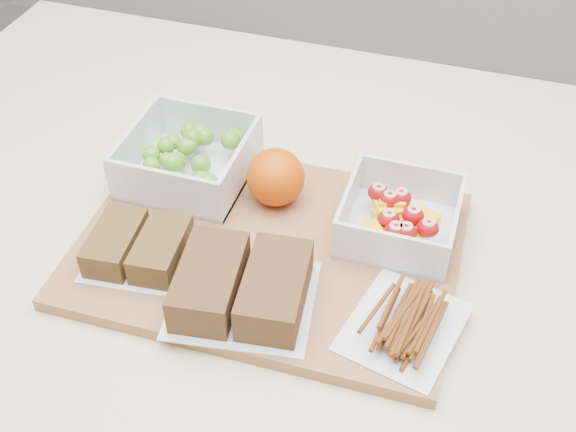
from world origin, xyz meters
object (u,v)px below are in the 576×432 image
object	(u,v)px
pretzel_bag	(405,319)
fruit_container	(399,219)
orange	(276,177)
sandwich_bag_center	(242,286)
cutting_board	(269,249)
grape_container	(191,159)
sandwich_bag_left	(138,247)

from	to	relation	value
pretzel_bag	fruit_container	bearing A→B (deg)	104.01
orange	sandwich_bag_center	bearing A→B (deg)	-83.80
cutting_board	grape_container	distance (m)	0.16
fruit_container	sandwich_bag_left	xyz separation A→B (m)	(-0.26, -0.13, -0.00)
sandwich_bag_center	fruit_container	bearing A→B (deg)	48.29
cutting_board	pretzel_bag	xyz separation A→B (m)	(0.17, -0.07, 0.02)
sandwich_bag_left	pretzel_bag	world-z (taller)	sandwich_bag_left
sandwich_bag_center	orange	bearing A→B (deg)	96.20
grape_container	sandwich_bag_left	world-z (taller)	grape_container
pretzel_bag	sandwich_bag_center	bearing A→B (deg)	-174.83
grape_container	sandwich_bag_left	xyz separation A→B (m)	(0.00, -0.15, -0.01)
sandwich_bag_center	pretzel_bag	size ratio (longest dim) A/B	1.13
orange	fruit_container	bearing A→B (deg)	-4.59
fruit_container	sandwich_bag_left	distance (m)	0.29
sandwich_bag_center	pretzel_bag	world-z (taller)	sandwich_bag_center
cutting_board	sandwich_bag_left	xyz separation A→B (m)	(-0.13, -0.06, 0.03)
grape_container	sandwich_bag_center	bearing A→B (deg)	-52.71
fruit_container	pretzel_bag	size ratio (longest dim) A/B	0.86
cutting_board	fruit_container	distance (m)	0.15
cutting_board	pretzel_bag	size ratio (longest dim) A/B	2.89
fruit_container	sandwich_bag_center	world-z (taller)	fruit_container
sandwich_bag_left	sandwich_bag_center	world-z (taller)	sandwich_bag_center
sandwich_bag_center	cutting_board	bearing A→B (deg)	91.15
grape_container	fruit_container	bearing A→B (deg)	-5.19
sandwich_bag_center	pretzel_bag	xyz separation A→B (m)	(0.17, 0.01, -0.01)
fruit_container	orange	world-z (taller)	orange
grape_container	sandwich_bag_center	distance (m)	0.22
cutting_board	grape_container	world-z (taller)	grape_container
fruit_container	orange	xyz separation A→B (m)	(-0.15, 0.01, 0.01)
cutting_board	pretzel_bag	distance (m)	0.18
grape_container	sandwich_bag_left	size ratio (longest dim) A/B	1.17
cutting_board	sandwich_bag_center	xyz separation A→B (m)	(0.00, -0.09, 0.03)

